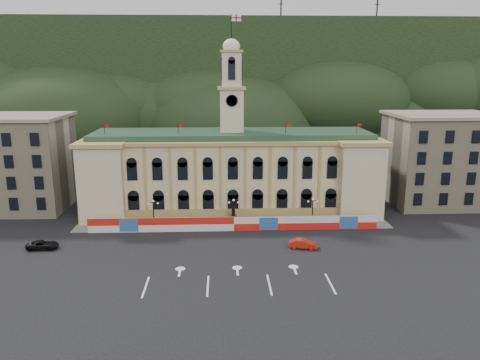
{
  "coord_description": "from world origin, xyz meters",
  "views": [
    {
      "loc": [
        -2.18,
        -61.7,
        27.31
      ],
      "look_at": [
        1.18,
        18.0,
        8.32
      ],
      "focal_mm": 35.0,
      "sensor_mm": 36.0,
      "label": 1
    }
  ],
  "objects_px": {
    "lamp_center": "(234,210)",
    "red_sedan": "(303,244)",
    "black_suv": "(43,245)",
    "statue": "(233,219)"
  },
  "relations": [
    {
      "from": "lamp_center",
      "to": "red_sedan",
      "type": "xyz_separation_m",
      "value": [
        10.57,
        -10.5,
        -2.34
      ]
    },
    {
      "from": "statue",
      "to": "red_sedan",
      "type": "xyz_separation_m",
      "value": [
        10.57,
        -11.5,
        -0.46
      ]
    },
    {
      "from": "statue",
      "to": "red_sedan",
      "type": "bearing_deg",
      "value": -47.42
    },
    {
      "from": "black_suv",
      "to": "lamp_center",
      "type": "bearing_deg",
      "value": -75.28
    },
    {
      "from": "red_sedan",
      "to": "black_suv",
      "type": "height_order",
      "value": "red_sedan"
    },
    {
      "from": "statue",
      "to": "black_suv",
      "type": "relative_size",
      "value": 0.76
    },
    {
      "from": "statue",
      "to": "red_sedan",
      "type": "relative_size",
      "value": 0.8
    },
    {
      "from": "statue",
      "to": "black_suv",
      "type": "bearing_deg",
      "value": -161.31
    },
    {
      "from": "lamp_center",
      "to": "red_sedan",
      "type": "distance_m",
      "value": 15.08
    },
    {
      "from": "statue",
      "to": "lamp_center",
      "type": "xyz_separation_m",
      "value": [
        0.0,
        -1.0,
        1.89
      ]
    }
  ]
}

